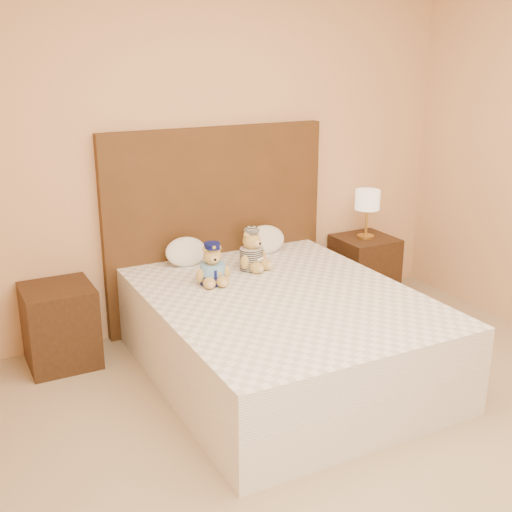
{
  "coord_description": "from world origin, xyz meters",
  "views": [
    {
      "loc": [
        -1.91,
        -2.09,
        2.04
      ],
      "look_at": [
        -0.06,
        1.45,
        0.74
      ],
      "focal_mm": 45.0,
      "sensor_mm": 36.0,
      "label": 1
    }
  ],
  "objects": [
    {
      "name": "bed",
      "position": [
        0.0,
        1.2,
        0.28
      ],
      "size": [
        1.6,
        2.0,
        0.55
      ],
      "color": "white",
      "rests_on": "ground"
    },
    {
      "name": "teddy_prisoner",
      "position": [
        0.05,
        1.73,
        0.69
      ],
      "size": [
        0.33,
        0.33,
        0.29
      ],
      "primitive_type": null,
      "rotation": [
        0.0,
        0.0,
        0.38
      ],
      "color": "tan",
      "rests_on": "bed"
    },
    {
      "name": "ground",
      "position": [
        0.0,
        0.0,
        0.0
      ],
      "size": [
        4.0,
        4.5,
        0.0
      ],
      "primitive_type": "cube",
      "color": "tan",
      "rests_on": "ground"
    },
    {
      "name": "pillow_right",
      "position": [
        0.33,
        2.03,
        0.66
      ],
      "size": [
        0.32,
        0.21,
        0.22
      ],
      "primitive_type": "ellipsoid",
      "color": "white",
      "rests_on": "bed"
    },
    {
      "name": "lamp",
      "position": [
        1.25,
        2.0,
        0.85
      ],
      "size": [
        0.2,
        0.2,
        0.4
      ],
      "color": "gold",
      "rests_on": "nightstand_right"
    },
    {
      "name": "headboard",
      "position": [
        0.0,
        2.21,
        0.75
      ],
      "size": [
        1.75,
        0.08,
        1.5
      ],
      "primitive_type": "cube",
      "color": "#513118",
      "rests_on": "ground"
    },
    {
      "name": "nightstand_right",
      "position": [
        1.25,
        2.0,
        0.28
      ],
      "size": [
        0.45,
        0.45,
        0.55
      ],
      "primitive_type": "cube",
      "color": "#3B2312",
      "rests_on": "ground"
    },
    {
      "name": "teddy_police",
      "position": [
        -0.31,
        1.58,
        0.69
      ],
      "size": [
        0.27,
        0.27,
        0.28
      ],
      "primitive_type": null,
      "rotation": [
        0.0,
        0.0,
        -0.15
      ],
      "color": "tan",
      "rests_on": "bed"
    },
    {
      "name": "pillow_left",
      "position": [
        -0.32,
        2.03,
        0.66
      ],
      "size": [
        0.31,
        0.2,
        0.22
      ],
      "primitive_type": "ellipsoid",
      "color": "white",
      "rests_on": "bed"
    },
    {
      "name": "nightstand_left",
      "position": [
        -1.25,
        2.0,
        0.28
      ],
      "size": [
        0.45,
        0.45,
        0.55
      ],
      "primitive_type": "cube",
      "color": "#3B2312",
      "rests_on": "ground"
    },
    {
      "name": "room_walls",
      "position": [
        0.0,
        0.46,
        1.81
      ],
      "size": [
        4.04,
        4.52,
        2.72
      ],
      "color": "#E0AB7A",
      "rests_on": "ground"
    }
  ]
}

